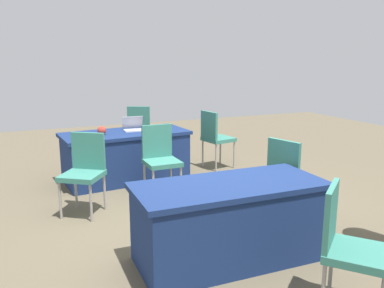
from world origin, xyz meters
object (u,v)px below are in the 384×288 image
Objects in this scene: chair_near_front at (215,135)px; chair_aisle at (347,242)px; chair_by_pillar at (84,168)px; table_foreground at (126,156)px; yarn_ball at (102,131)px; chair_back_row at (290,174)px; scissors_red at (148,128)px; chair_tucked_left at (140,127)px; chair_tucked_right at (160,156)px; table_mid_left at (229,222)px; laptop_silver at (134,128)px.

chair_aisle is at bearing -22.94° from chair_near_front.
table_foreground is at bearing -90.10° from chair_by_pillar.
chair_aisle is at bearing 105.05° from yarn_ball.
table_foreground is 2.01× the size of chair_by_pillar.
yarn_ball is at bearing -96.28° from chair_near_front.
scissors_red is (0.88, -2.45, 0.19)m from chair_back_row.
chair_near_front is at bearing -29.35° from chair_tucked_left.
chair_near_front reaches higher than chair_by_pillar.
scissors_red is at bearing -73.15° from chair_tucked_left.
chair_aisle is 3.98m from scissors_red.
chair_near_front is at bearing -176.27° from yarn_ball.
chair_tucked_left is 2.32m from chair_tucked_right.
chair_tucked_right reaches higher than chair_aisle.
table_mid_left is at bearing -79.73° from chair_back_row.
chair_by_pillar reaches higher than chair_aisle.
table_mid_left is 1.81× the size of chair_back_row.
chair_back_row is at bearing -175.20° from chair_by_pillar.
table_mid_left is 1.10m from chair_aisle.
chair_by_pillar is (1.03, 0.23, 0.01)m from chair_tucked_right.
chair_by_pillar is 2.39m from chair_back_row.
yarn_ball is at bearing -2.02° from scissors_red.
table_foreground is 3.89m from chair_aisle.
scissors_red is (-1.19, -1.25, 0.19)m from chair_by_pillar.
yarn_ball is (1.01, -3.75, 0.26)m from chair_aisle.
table_mid_left is 3.15m from chair_near_front.
laptop_silver is at bearing -122.70° from chair_aisle.
table_mid_left is at bearing 94.19° from laptop_silver.
table_foreground is at bearing -85.17° from table_mid_left.
chair_tucked_left is (0.90, -1.36, -0.02)m from chair_near_front.
chair_aisle reaches higher than table_foreground.
chair_tucked_right reaches higher than scissors_red.
table_mid_left is 9.70× the size of scissors_red.
table_foreground is 1.37m from chair_by_pillar.
table_foreground is at bearing 0.98° from scissors_red.
chair_by_pillar reaches higher than scissors_red.
scissors_red is at bearing -164.08° from yarn_ball.
chair_aisle is (-0.01, 5.24, -0.00)m from chair_tucked_left.
chair_back_row is (0.25, 2.35, -0.00)m from chair_near_front.
yarn_ball is (1.65, -2.23, 0.25)m from chair_back_row.
chair_back_row is at bearing 119.09° from table_foreground.
chair_aisle is at bearing 99.60° from table_foreground.
laptop_silver is at bearing -7.00° from scissors_red.
chair_by_pillar is (1.42, 2.52, 0.00)m from chair_tucked_left.
chair_by_pillar is at bearing 54.57° from laptop_silver.
chair_back_row is (-1.05, -0.51, 0.18)m from table_mid_left.
chair_back_row is at bearing 126.43° from yarn_ball.
chair_tucked_right reaches higher than table_mid_left.
yarn_ball reaches higher than table_foreground.
chair_by_pillar is at bearing -59.26° from table_mid_left.
chair_back_row is at bearing 117.75° from laptop_silver.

